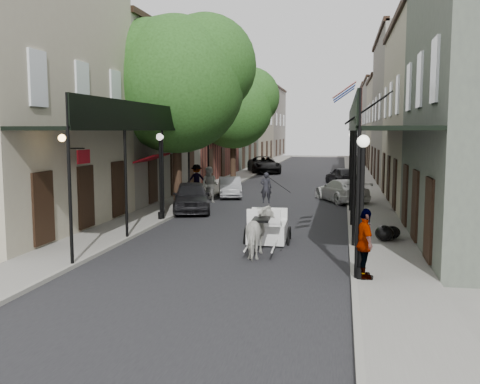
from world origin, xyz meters
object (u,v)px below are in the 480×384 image
at_px(pedestrian_sidewalk_left, 197,180).
at_px(car_right_near, 342,191).
at_px(car_left_near, 191,197).
at_px(pedestrian_sidewalk_right, 365,244).
at_px(car_left_mid, 230,187).
at_px(lamppost_right_near, 362,205).
at_px(pedestrian_walking, 210,185).
at_px(car_right_far, 342,176).
at_px(carriage, 268,214).
at_px(lamppost_right_far, 351,161).
at_px(lamppost_left, 161,175).
at_px(tree_far, 238,105).
at_px(car_left_far, 264,165).
at_px(tree_near, 185,79).
at_px(horse, 261,232).

bearing_deg(pedestrian_sidewalk_left, car_right_near, 156.09).
bearing_deg(car_left_near, pedestrian_sidewalk_right, -70.61).
bearing_deg(car_left_mid, lamppost_right_near, -82.03).
relative_size(lamppost_right_near, pedestrian_walking, 1.87).
distance_m(car_right_near, car_right_far, 9.75).
bearing_deg(carriage, car_right_far, 80.93).
relative_size(lamppost_right_far, pedestrian_sidewalk_right, 2.02).
xyz_separation_m(pedestrian_sidewalk_left, car_right_near, (8.57, -0.92, -0.38)).
bearing_deg(pedestrian_walking, car_left_near, -86.66).
xyz_separation_m(lamppost_left, pedestrian_sidewalk_left, (-0.87, 8.92, -1.02)).
relative_size(lamppost_right_far, carriage, 1.45).
xyz_separation_m(car_right_near, car_right_far, (0.00, 9.75, 0.02)).
distance_m(pedestrian_sidewalk_left, car_left_mid, 2.07).
xyz_separation_m(pedestrian_walking, pedestrian_sidewalk_left, (-1.47, 2.59, 0.03)).
distance_m(carriage, car_left_near, 7.74).
bearing_deg(car_left_mid, lamppost_left, -111.83).
height_order(tree_far, lamppost_right_far, tree_far).
xyz_separation_m(tree_far, carriage, (5.28, -21.37, -4.84)).
distance_m(carriage, car_left_mid, 12.84).
relative_size(carriage, pedestrian_sidewalk_right, 1.39).
distance_m(car_left_far, car_right_near, 20.75).
xyz_separation_m(pedestrian_sidewalk_left, car_right_far, (8.57, 8.82, -0.37)).
bearing_deg(car_left_far, carriage, -98.16).
bearing_deg(lamppost_left, tree_near, 91.34).
bearing_deg(car_left_near, car_left_far, 74.05).
height_order(car_left_near, car_right_near, car_left_near).
xyz_separation_m(carriage, pedestrian_walking, (-4.54, 9.53, -0.00)).
height_order(car_left_far, car_right_far, car_left_far).
xyz_separation_m(lamppost_right_near, pedestrian_sidewalk_left, (-9.07, 16.92, -1.02)).
relative_size(lamppost_right_near, car_right_near, 0.84).
bearing_deg(car_left_far, pedestrian_walking, -106.49).
bearing_deg(car_right_far, car_left_near, 43.42).
bearing_deg(horse, lamppost_left, -48.98).
relative_size(carriage, pedestrian_sidewalk_left, 1.42).
relative_size(car_left_mid, car_left_far, 0.64).
distance_m(tree_near, pedestrian_walking, 5.95).
distance_m(tree_far, car_left_far, 10.59).
bearing_deg(tree_far, car_left_mid, -81.97).
distance_m(lamppost_right_near, car_right_far, 25.79).
height_order(lamppost_right_far, car_right_far, lamppost_right_far).
distance_m(tree_near, car_left_mid, 7.72).
xyz_separation_m(tree_far, lamppost_left, (0.15, -18.18, -3.79)).
relative_size(car_left_near, car_right_near, 0.98).
bearing_deg(car_left_mid, car_left_near, -110.73).
height_order(lamppost_right_far, car_left_near, lamppost_right_far).
distance_m(tree_near, car_left_near, 5.90).
xyz_separation_m(tree_near, pedestrian_walking, (0.70, 2.16, -5.50)).
bearing_deg(carriage, car_right_near, 75.01).
xyz_separation_m(lamppost_right_far, car_right_near, (-0.50, -4.00, -1.41)).
bearing_deg(lamppost_right_far, car_right_near, -97.13).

